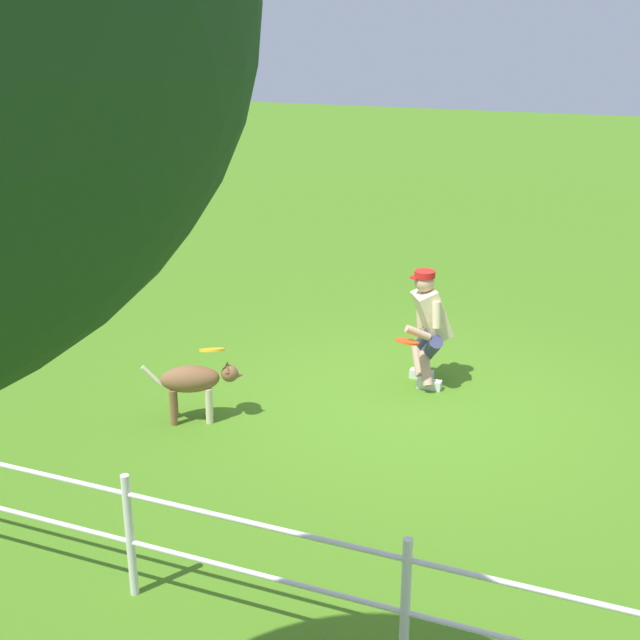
{
  "coord_description": "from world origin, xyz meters",
  "views": [
    {
      "loc": [
        -2.03,
        7.71,
        3.78
      ],
      "look_at": [
        0.94,
        0.27,
        0.9
      ],
      "focal_mm": 47.05,
      "sensor_mm": 36.0,
      "label": 1
    }
  ],
  "objects": [
    {
      "name": "frisbee_held",
      "position": [
        0.14,
        -0.2,
        0.61
      ],
      "size": [
        0.36,
        0.36,
        0.09
      ],
      "primitive_type": "cylinder",
      "rotation": [
        -0.07,
        0.22,
        3.99
      ],
      "color": "#F64710",
      "rests_on": "person"
    },
    {
      "name": "dog",
      "position": [
        1.91,
        1.15,
        0.42
      ],
      "size": [
        0.91,
        0.54,
        0.61
      ],
      "rotation": [
        0.0,
        0.0,
        3.63
      ],
      "color": "brown",
      "rests_on": "ground_plane"
    },
    {
      "name": "fence",
      "position": [
        0.0,
        3.67,
        0.55
      ],
      "size": [
        17.57,
        0.06,
        0.94
      ],
      "color": "white",
      "rests_on": "ground_plane"
    },
    {
      "name": "person",
      "position": [
        0.02,
        -0.57,
        0.7
      ],
      "size": [
        0.54,
        0.71,
        1.29
      ],
      "rotation": [
        0.0,
        0.0,
        0.57
      ],
      "color": "silver",
      "rests_on": "ground_plane"
    },
    {
      "name": "ground_plane",
      "position": [
        0.0,
        0.0,
        0.0
      ],
      "size": [
        60.0,
        60.0,
        0.0
      ],
      "primitive_type": "plane",
      "color": "#487B1C"
    },
    {
      "name": "frisbee_flying",
      "position": [
        1.77,
        1.04,
        0.74
      ],
      "size": [
        0.31,
        0.3,
        0.12
      ],
      "primitive_type": "cylinder",
      "rotation": [
        0.2,
        0.21,
        6.02
      ],
      "color": "yellow"
    }
  ]
}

